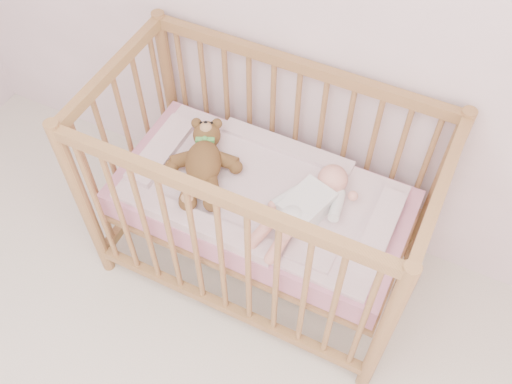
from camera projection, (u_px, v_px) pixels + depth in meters
The scene contains 5 objects.
crib at pixel (261, 201), 2.40m from camera, with size 1.36×0.76×1.00m, color #A47F45, non-canonical shape.
mattress at pixel (261, 203), 2.41m from camera, with size 1.22×0.62×0.13m, color pink.
blanket at pixel (261, 192), 2.35m from camera, with size 1.10×0.58×0.06m, color #D08F9B, non-canonical shape.
baby at pixel (307, 203), 2.22m from camera, with size 0.26×0.55×0.13m, color white, non-canonical shape.
teddy_bear at pixel (203, 161), 2.34m from camera, with size 0.33×0.48×0.13m, color brown, non-canonical shape.
Camera 1 is at (0.47, 0.32, 2.44)m, focal length 40.00 mm.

